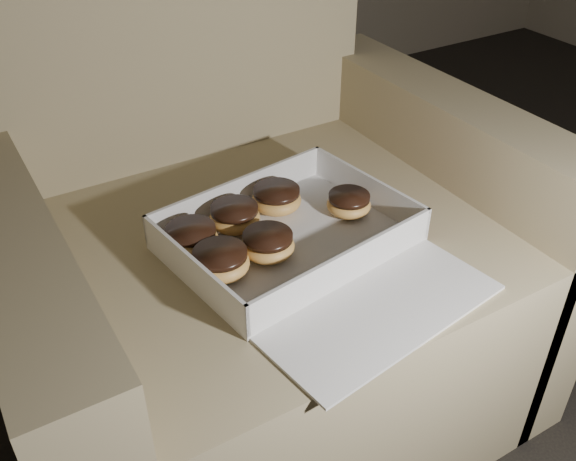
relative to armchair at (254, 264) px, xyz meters
The scene contains 11 objects.
armchair is the anchor object (origin of this frame).
bakery_box 0.22m from the armchair, 87.33° to the right, with size 0.43×0.48×0.06m.
donut_a 0.17m from the armchair, 54.15° to the right, with size 0.09×0.09×0.04m.
donut_b 0.26m from the armchair, 131.38° to the right, with size 0.09×0.09×0.04m.
donut_c 0.18m from the armchair, 138.68° to the right, with size 0.09×0.09×0.04m.
donut_d 0.23m from the armchair, 41.30° to the right, with size 0.08×0.08×0.04m.
donut_e 0.22m from the armchair, 108.52° to the right, with size 0.08×0.08×0.04m.
donut_f 0.23m from the armchair, 153.83° to the right, with size 0.09×0.09×0.04m.
crumb_a 0.32m from the armchair, 118.27° to the right, with size 0.01×0.01×0.00m, color black.
crumb_b 0.27m from the armchair, 72.14° to the right, with size 0.01×0.01×0.00m, color black.
crumb_c 0.28m from the armchair, 92.67° to the right, with size 0.01×0.01×0.00m, color black.
Camera 1 is at (-0.79, 0.00, 1.07)m, focal length 40.00 mm.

